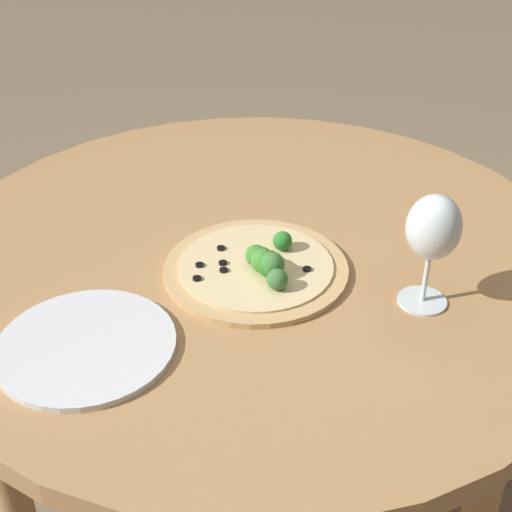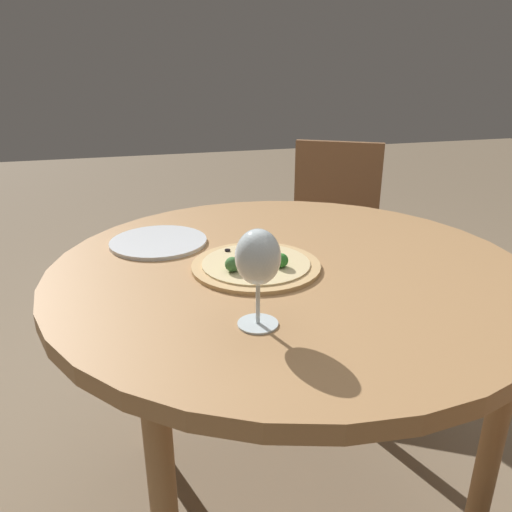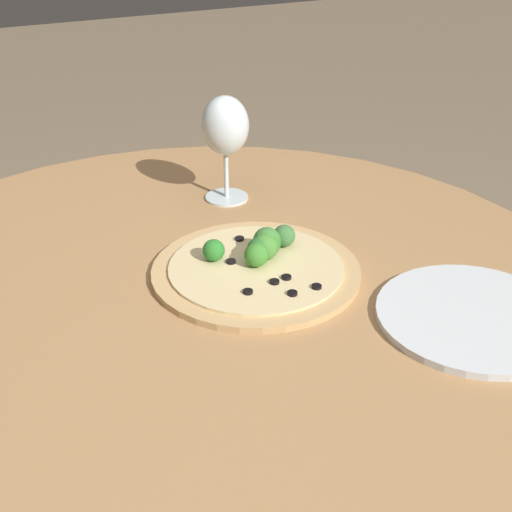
% 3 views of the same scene
% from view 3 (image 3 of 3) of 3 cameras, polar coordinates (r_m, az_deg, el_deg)
% --- Properties ---
extents(dining_table, '(1.14, 1.14, 0.77)m').
position_cam_3_polar(dining_table, '(1.04, -4.08, -5.95)').
color(dining_table, '#A87A4C').
rests_on(dining_table, ground_plane).
extents(pizza, '(0.30, 0.30, 0.06)m').
position_cam_3_polar(pizza, '(1.03, 0.10, -0.68)').
color(pizza, tan).
rests_on(pizza, dining_table).
extents(wine_glass, '(0.08, 0.08, 0.19)m').
position_cam_3_polar(wine_glass, '(1.22, -2.48, 10.18)').
color(wine_glass, silver).
rests_on(wine_glass, dining_table).
extents(plate_near, '(0.25, 0.25, 0.01)m').
position_cam_3_polar(plate_near, '(0.97, 17.05, -4.64)').
color(plate_near, silver).
rests_on(plate_near, dining_table).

